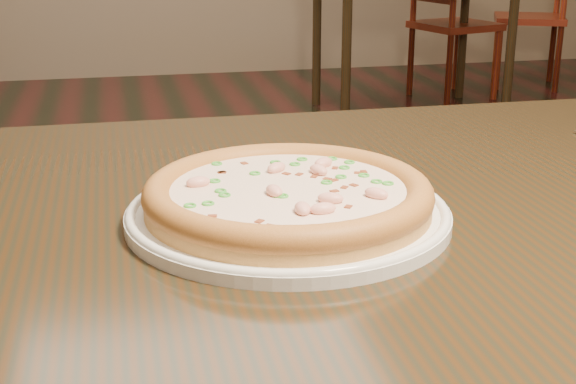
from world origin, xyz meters
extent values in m
cube|color=black|center=(-0.07, -0.36, 0.73)|extent=(1.20, 0.80, 0.04)
cylinder|color=white|center=(-0.19, -0.41, 0.76)|extent=(0.32, 0.32, 0.01)
torus|color=white|center=(-0.19, -0.41, 0.76)|extent=(0.31, 0.31, 0.01)
cylinder|color=#CE8D4A|center=(-0.19, -0.41, 0.77)|extent=(0.28, 0.28, 0.02)
torus|color=#B86D3C|center=(-0.19, -0.41, 0.78)|extent=(0.28, 0.28, 0.03)
cylinder|color=#F4DCC2|center=(-0.19, -0.41, 0.78)|extent=(0.23, 0.23, 0.00)
ellipsoid|color=#F2B29E|center=(-0.21, -0.42, 0.79)|extent=(0.02, 0.03, 0.01)
ellipsoid|color=#F2B29E|center=(-0.14, -0.34, 0.79)|extent=(0.03, 0.03, 0.01)
ellipsoid|color=#F2B29E|center=(-0.28, -0.38, 0.79)|extent=(0.03, 0.02, 0.01)
ellipsoid|color=#F2B29E|center=(-0.15, -0.37, 0.79)|extent=(0.02, 0.03, 0.01)
ellipsoid|color=#F2B29E|center=(-0.18, -0.48, 0.79)|extent=(0.03, 0.02, 0.01)
ellipsoid|color=#F2B29E|center=(-0.16, -0.46, 0.79)|extent=(0.03, 0.02, 0.01)
ellipsoid|color=#F2B29E|center=(-0.19, -0.35, 0.79)|extent=(0.03, 0.03, 0.01)
ellipsoid|color=#F2B29E|center=(-0.19, -0.48, 0.79)|extent=(0.02, 0.03, 0.01)
ellipsoid|color=#F2B29E|center=(-0.12, -0.45, 0.79)|extent=(0.03, 0.03, 0.01)
cube|color=maroon|center=(-0.22, -0.32, 0.78)|extent=(0.01, 0.01, 0.00)
cube|color=maroon|center=(-0.13, -0.41, 0.78)|extent=(0.01, 0.01, 0.00)
cube|color=maroon|center=(-0.15, -0.44, 0.78)|extent=(0.01, 0.01, 0.00)
cube|color=maroon|center=(-0.23, -0.50, 0.78)|extent=(0.01, 0.01, 0.00)
cube|color=maroon|center=(-0.17, -0.37, 0.78)|extent=(0.01, 0.01, 0.00)
cube|color=maroon|center=(-0.27, -0.47, 0.78)|extent=(0.01, 0.01, 0.00)
cube|color=maroon|center=(-0.25, -0.34, 0.78)|extent=(0.01, 0.01, 0.00)
cube|color=maroon|center=(-0.15, -0.39, 0.78)|extent=(0.01, 0.01, 0.00)
cube|color=maroon|center=(-0.11, -0.38, 0.78)|extent=(0.01, 0.01, 0.00)
cube|color=maroon|center=(-0.18, -0.36, 0.78)|extent=(0.01, 0.01, 0.00)
cube|color=maroon|center=(-0.14, -0.39, 0.78)|extent=(0.01, 0.01, 0.00)
cube|color=maroon|center=(-0.15, -0.47, 0.78)|extent=(0.01, 0.01, 0.00)
cube|color=maroon|center=(-0.17, -0.47, 0.78)|extent=(0.01, 0.01, 0.00)
cube|color=maroon|center=(-0.25, -0.35, 0.78)|extent=(0.01, 0.01, 0.00)
cube|color=maroon|center=(-0.24, -0.49, 0.78)|extent=(0.01, 0.01, 0.00)
cube|color=maroon|center=(-0.15, -0.43, 0.78)|extent=(0.01, 0.01, 0.00)
cube|color=maroon|center=(-0.11, -0.37, 0.78)|extent=(0.01, 0.01, 0.00)
cube|color=maroon|center=(-0.13, -0.36, 0.78)|extent=(0.01, 0.01, 0.00)
cube|color=maroon|center=(-0.14, -0.42, 0.78)|extent=(0.01, 0.01, 0.00)
cube|color=maroon|center=(-0.16, -0.38, 0.78)|extent=(0.01, 0.01, 0.00)
torus|color=green|center=(-0.17, -0.33, 0.79)|extent=(0.02, 0.02, 0.00)
torus|color=green|center=(-0.27, -0.44, 0.79)|extent=(0.02, 0.02, 0.00)
torus|color=green|center=(-0.26, -0.37, 0.79)|extent=(0.02, 0.02, 0.00)
torus|color=green|center=(-0.13, -0.39, 0.79)|extent=(0.02, 0.02, 0.00)
torus|color=green|center=(-0.25, -0.31, 0.79)|extent=(0.02, 0.02, 0.00)
torus|color=green|center=(-0.11, -0.39, 0.79)|extent=(0.01, 0.01, 0.00)
torus|color=green|center=(-0.15, -0.40, 0.79)|extent=(0.01, 0.01, 0.00)
torus|color=green|center=(-0.11, -0.34, 0.79)|extent=(0.01, 0.01, 0.00)
torus|color=green|center=(-0.12, -0.36, 0.79)|extent=(0.02, 0.02, 0.00)
torus|color=green|center=(-0.29, -0.44, 0.79)|extent=(0.02, 0.02, 0.00)
torus|color=green|center=(-0.21, -0.43, 0.79)|extent=(0.02, 0.02, 0.00)
torus|color=green|center=(-0.10, -0.41, 0.79)|extent=(0.01, 0.01, 0.00)
torus|color=green|center=(-0.26, -0.40, 0.79)|extent=(0.02, 0.02, 0.00)
torus|color=green|center=(-0.20, -0.43, 0.79)|extent=(0.02, 0.02, 0.00)
torus|color=green|center=(-0.22, -0.36, 0.79)|extent=(0.02, 0.02, 0.00)
torus|color=green|center=(-0.16, -0.32, 0.79)|extent=(0.01, 0.01, 0.00)
torus|color=green|center=(-0.19, -0.32, 0.79)|extent=(0.01, 0.01, 0.00)
torus|color=green|center=(-0.09, -0.42, 0.79)|extent=(0.02, 0.02, 0.00)
torus|color=green|center=(-0.26, -0.42, 0.79)|extent=(0.01, 0.01, 0.00)
torus|color=green|center=(-0.13, -0.32, 0.79)|extent=(0.02, 0.02, 0.00)
cylinder|color=black|center=(0.81, 2.76, 0.35)|extent=(0.05, 0.05, 0.71)
cylinder|color=black|center=(1.71, 2.76, 0.35)|extent=(0.05, 0.05, 0.71)
cylinder|color=black|center=(0.81, 3.36, 0.35)|extent=(0.05, 0.05, 0.71)
cylinder|color=black|center=(1.71, 3.36, 0.35)|extent=(0.05, 0.05, 0.71)
cube|color=#5B1B16|center=(1.67, 3.39, 0.43)|extent=(0.52, 0.52, 0.04)
cylinder|color=#5B1B16|center=(1.89, 3.27, 0.21)|extent=(0.04, 0.04, 0.41)
cylinder|color=#5B1B16|center=(1.79, 3.61, 0.21)|extent=(0.04, 0.04, 0.41)
cylinder|color=#5B1B16|center=(1.54, 3.17, 0.21)|extent=(0.04, 0.04, 0.41)
cylinder|color=#5B1B16|center=(1.44, 3.51, 0.21)|extent=(0.04, 0.04, 0.41)
cylinder|color=#5B1B16|center=(1.54, 3.17, 0.47)|extent=(0.04, 0.04, 0.95)
cylinder|color=#5B1B16|center=(1.44, 3.51, 0.47)|extent=(0.04, 0.04, 0.95)
cube|color=#5B1B16|center=(2.27, 3.62, 0.43)|extent=(0.56, 0.56, 0.04)
cylinder|color=#5B1B16|center=(2.18, 3.86, 0.21)|extent=(0.04, 0.04, 0.41)
cylinder|color=#5B1B16|center=(2.03, 3.53, 0.21)|extent=(0.04, 0.04, 0.41)
cylinder|color=#5B1B16|center=(2.51, 3.71, 0.21)|extent=(0.04, 0.04, 0.41)
cylinder|color=#5B1B16|center=(2.36, 3.38, 0.21)|extent=(0.04, 0.04, 0.41)
cylinder|color=#5B1B16|center=(2.51, 3.71, 0.47)|extent=(0.04, 0.04, 0.95)
cylinder|color=#5B1B16|center=(2.36, 3.38, 0.47)|extent=(0.04, 0.04, 0.95)
camera|label=1|loc=(-0.35, -1.12, 1.03)|focal=50.00mm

